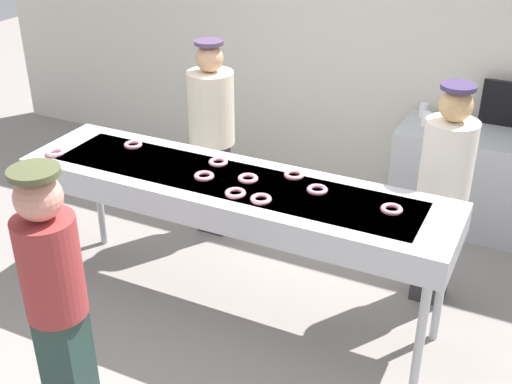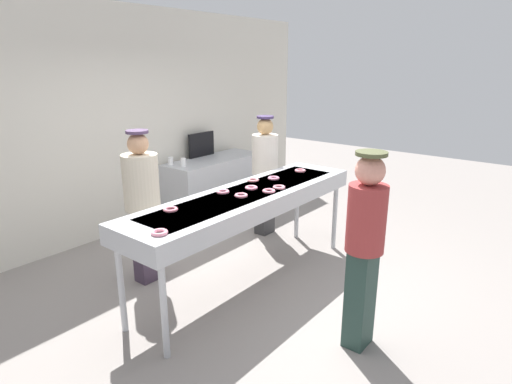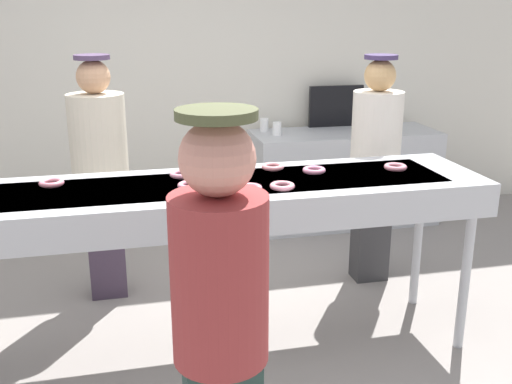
{
  "view_description": "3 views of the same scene",
  "coord_description": "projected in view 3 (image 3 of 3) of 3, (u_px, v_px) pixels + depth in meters",
  "views": [
    {
      "loc": [
        1.8,
        -3.33,
        2.93
      ],
      "look_at": [
        0.23,
        -0.1,
        1.03
      ],
      "focal_mm": 46.04,
      "sensor_mm": 36.0,
      "label": 1
    },
    {
      "loc": [
        -3.2,
        -2.69,
        2.28
      ],
      "look_at": [
        0.11,
        -0.03,
        1.0
      ],
      "focal_mm": 30.04,
      "sensor_mm": 36.0,
      "label": 2
    },
    {
      "loc": [
        -0.52,
        -3.07,
        1.93
      ],
      "look_at": [
        0.2,
        0.01,
        0.95
      ],
      "focal_mm": 42.19,
      "sensor_mm": 36.0,
      "label": 3
    }
  ],
  "objects": [
    {
      "name": "strawberry_donut_6",
      "position": [
        249.0,
        188.0,
        3.09
      ],
      "size": [
        0.18,
        0.18,
        0.03
      ],
      "primitive_type": "torus",
      "rotation": [
        0.0,
        0.0,
        2.18
      ],
      "color": "pink",
      "rests_on": "fryer_conveyor"
    },
    {
      "name": "back_wall",
      "position": [
        173.0,
        56.0,
        5.3
      ],
      "size": [
        8.0,
        0.12,
        3.02
      ],
      "primitive_type": "cube",
      "color": "silver",
      "rests_on": "ground"
    },
    {
      "name": "customer_waiting",
      "position": [
        221.0,
        338.0,
        1.91
      ],
      "size": [
        0.3,
        0.3,
        1.65
      ],
      "rotation": [
        0.0,
        0.0,
        -0.27
      ],
      "color": "#243C36",
      "rests_on": "ground"
    },
    {
      "name": "strawberry_donut_7",
      "position": [
        395.0,
        167.0,
        3.5
      ],
      "size": [
        0.18,
        0.18,
        0.03
      ],
      "primitive_type": "torus",
      "rotation": [
        0.0,
        0.0,
        2.5
      ],
      "color": "pink",
      "rests_on": "fryer_conveyor"
    },
    {
      "name": "strawberry_donut_5",
      "position": [
        314.0,
        170.0,
        3.43
      ],
      "size": [
        0.17,
        0.17,
        0.03
      ],
      "primitive_type": "torus",
      "rotation": [
        0.0,
        0.0,
        0.32
      ],
      "color": "pink",
      "rests_on": "fryer_conveyor"
    },
    {
      "name": "fryer_conveyor",
      "position": [
        220.0,
        199.0,
        3.26
      ],
      "size": [
        2.93,
        0.73,
        1.02
      ],
      "color": "#B7BABF",
      "rests_on": "ground"
    },
    {
      "name": "paper_cup_0",
      "position": [
        264.0,
        125.0,
        5.39
      ],
      "size": [
        0.08,
        0.08,
        0.12
      ],
      "primitive_type": "cylinder",
      "color": "white",
      "rests_on": "prep_counter"
    },
    {
      "name": "strawberry_donut_4",
      "position": [
        237.0,
        177.0,
        3.29
      ],
      "size": [
        0.14,
        0.14,
        0.03
      ],
      "primitive_type": "torus",
      "rotation": [
        0.0,
        0.0,
        1.5
      ],
      "color": "pink",
      "rests_on": "fryer_conveyor"
    },
    {
      "name": "strawberry_donut_3",
      "position": [
        52.0,
        183.0,
        3.19
      ],
      "size": [
        0.18,
        0.18,
        0.03
      ],
      "primitive_type": "torus",
      "rotation": [
        0.0,
        0.0,
        2.6
      ],
      "color": "pink",
      "rests_on": "fryer_conveyor"
    },
    {
      "name": "strawberry_donut_1",
      "position": [
        181.0,
        174.0,
        3.35
      ],
      "size": [
        0.18,
        0.18,
        0.03
      ],
      "primitive_type": "torus",
      "rotation": [
        0.0,
        0.0,
        2.59
      ],
      "color": "pink",
      "rests_on": "fryer_conveyor"
    },
    {
      "name": "paper_cup_1",
      "position": [
        277.0,
        129.0,
        5.22
      ],
      "size": [
        0.08,
        0.08,
        0.12
      ],
      "primitive_type": "cylinder",
      "color": "white",
      "rests_on": "prep_counter"
    },
    {
      "name": "strawberry_donut_2",
      "position": [
        282.0,
        186.0,
        3.13
      ],
      "size": [
        0.17,
        0.17,
        0.03
      ],
      "primitive_type": "torus",
      "rotation": [
        0.0,
        0.0,
        1.94
      ],
      "color": "pink",
      "rests_on": "fryer_conveyor"
    },
    {
      "name": "prep_counter",
      "position": [
        343.0,
        177.0,
        5.52
      ],
      "size": [
        1.67,
        0.63,
        0.85
      ],
      "primitive_type": "cube",
      "color": "#B7BABF",
      "rests_on": "ground"
    },
    {
      "name": "worker_assistant",
      "position": [
        375.0,
        156.0,
        4.2
      ],
      "size": [
        0.35,
        0.35,
        1.62
      ],
      "rotation": [
        0.0,
        0.0,
        2.95
      ],
      "color": "#333234",
      "rests_on": "ground"
    },
    {
      "name": "worker_baker",
      "position": [
        100.0,
        163.0,
        3.94
      ],
      "size": [
        0.37,
        0.37,
        1.64
      ],
      "rotation": [
        0.0,
        0.0,
        3.19
      ],
      "color": "#3E3042",
      "rests_on": "ground"
    },
    {
      "name": "menu_display",
      "position": [
        336.0,
        106.0,
        5.58
      ],
      "size": [
        0.52,
        0.04,
        0.38
      ],
      "primitive_type": "cube",
      "color": "black",
      "rests_on": "prep_counter"
    },
    {
      "name": "strawberry_donut_8",
      "position": [
        190.0,
        185.0,
        3.14
      ],
      "size": [
        0.17,
        0.17,
        0.03
      ],
      "primitive_type": "torus",
      "rotation": [
        0.0,
        0.0,
        2.76
      ],
      "color": "pink",
      "rests_on": "fryer_conveyor"
    },
    {
      "name": "strawberry_donut_0",
      "position": [
        273.0,
        167.0,
        3.51
      ],
      "size": [
        0.17,
        0.17,
        0.03
      ],
      "primitive_type": "torus",
      "rotation": [
        0.0,
        0.0,
        1.26
      ],
      "color": "pink",
      "rests_on": "fryer_conveyor"
    },
    {
      "name": "ground_plane",
      "position": [
        223.0,
        349.0,
        3.54
      ],
      "size": [
        16.0,
        16.0,
        0.0
      ],
      "primitive_type": "plane",
      "color": "gray"
    }
  ]
}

